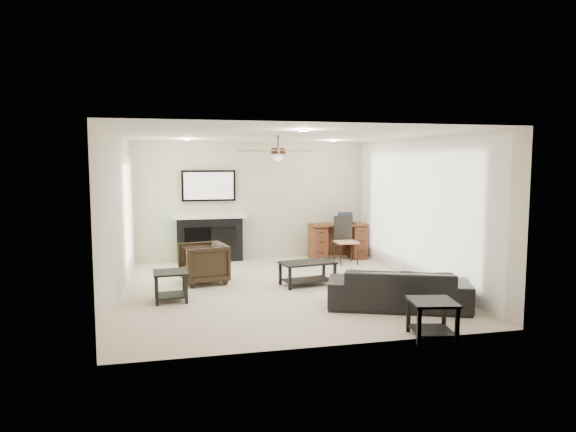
# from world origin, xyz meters

# --- Properties ---
(room_shell) EXTENTS (5.50, 5.54, 2.52)m
(room_shell) POSITION_xyz_m (0.19, 0.08, 1.68)
(room_shell) COLOR beige
(room_shell) RESTS_ON ground
(sofa) EXTENTS (2.11, 1.42, 0.57)m
(sofa) POSITION_xyz_m (1.40, -1.51, 0.29)
(sofa) COLOR black
(sofa) RESTS_ON ground
(armchair) EXTENTS (0.88, 0.86, 0.69)m
(armchair) POSITION_xyz_m (-1.20, 0.64, 0.34)
(armchair) COLOR black
(armchair) RESTS_ON ground
(coffee_table) EXTENTS (0.97, 0.64, 0.40)m
(coffee_table) POSITION_xyz_m (0.50, 0.09, 0.20)
(coffee_table) COLOR black
(coffee_table) RESTS_ON ground
(end_table_near) EXTENTS (0.61, 0.61, 0.45)m
(end_table_near) POSITION_xyz_m (1.25, -2.76, 0.23)
(end_table_near) COLOR black
(end_table_near) RESTS_ON ground
(end_table_left) EXTENTS (0.53, 0.53, 0.45)m
(end_table_left) POSITION_xyz_m (-1.75, -0.41, 0.23)
(end_table_left) COLOR black
(end_table_left) RESTS_ON ground
(fireplace_unit) EXTENTS (1.52, 0.34, 1.91)m
(fireplace_unit) POSITION_xyz_m (-0.94, 2.58, 0.95)
(fireplace_unit) COLOR black
(fireplace_unit) RESTS_ON ground
(desk) EXTENTS (1.22, 0.56, 0.76)m
(desk) POSITION_xyz_m (1.75, 2.24, 0.38)
(desk) COLOR #3F1C0F
(desk) RESTS_ON ground
(desk_chair) EXTENTS (0.43, 0.45, 0.97)m
(desk_chair) POSITION_xyz_m (1.75, 1.69, 0.48)
(desk_chair) COLOR black
(desk_chair) RESTS_ON ground
(laptop) EXTENTS (0.33, 0.24, 0.23)m
(laptop) POSITION_xyz_m (1.95, 2.22, 0.88)
(laptop) COLOR black
(laptop) RESTS_ON desk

